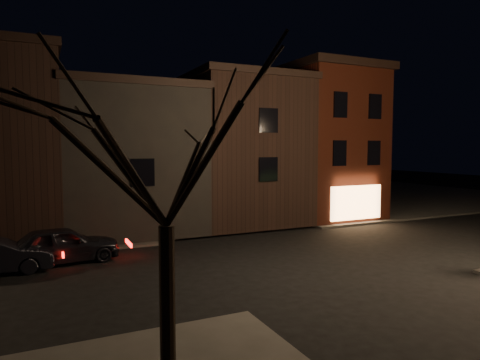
# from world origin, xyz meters

# --- Properties ---
(ground) EXTENTS (120.00, 120.00, 0.00)m
(ground) POSITION_xyz_m (0.00, 0.00, 0.00)
(ground) COLOR black
(ground) RESTS_ON ground
(sidewalk_far_right) EXTENTS (30.00, 30.00, 0.12)m
(sidewalk_far_right) POSITION_xyz_m (20.00, 20.00, 0.06)
(sidewalk_far_right) COLOR #2D2B28
(sidewalk_far_right) RESTS_ON ground
(corner_building) EXTENTS (6.50, 8.50, 10.50)m
(corner_building) POSITION_xyz_m (8.00, 9.47, 5.40)
(corner_building) COLOR #42150B
(corner_building) RESTS_ON ground
(row_building_a) EXTENTS (7.30, 10.30, 9.40)m
(row_building_a) POSITION_xyz_m (1.50, 10.50, 4.83)
(row_building_a) COLOR black
(row_building_a) RESTS_ON ground
(row_building_b) EXTENTS (7.80, 10.30, 8.40)m
(row_building_b) POSITION_xyz_m (-5.75, 10.50, 4.33)
(row_building_b) COLOR black
(row_building_b) RESTS_ON ground
(bare_tree_left) EXTENTS (5.60, 5.60, 7.50)m
(bare_tree_left) POSITION_xyz_m (-8.00, -7.00, 5.43)
(bare_tree_left) COLOR black
(bare_tree_left) RESTS_ON sidewalk_near_left
(parked_car_a) EXTENTS (4.88, 2.40, 1.60)m
(parked_car_a) POSITION_xyz_m (-9.67, 3.55, 0.80)
(parked_car_a) COLOR black
(parked_car_a) RESTS_ON ground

